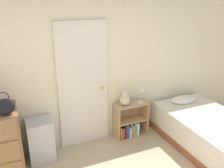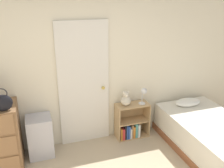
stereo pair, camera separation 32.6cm
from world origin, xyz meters
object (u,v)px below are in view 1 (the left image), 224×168
storage_bin (41,140)px  desk_lamp (142,92)px  bed (208,131)px  handbag (4,107)px  teddy_bear (125,99)px  bookshelf (129,124)px

storage_bin → desk_lamp: 1.81m
bed → desk_lamp: bearing=138.3°
storage_bin → desk_lamp: bearing=0.1°
storage_bin → handbag: bearing=-144.8°
handbag → storage_bin: bearing=35.2°
handbag → bed: size_ratio=0.17×
teddy_bear → desk_lamp: desk_lamp is taller
teddy_bear → bookshelf: bearing=-1.0°
storage_bin → bed: bearing=-16.2°
teddy_bear → bed: bearing=-34.6°
handbag → storage_bin: handbag is taller
storage_bin → teddy_bear: bearing=1.7°
handbag → bookshelf: 2.15m
bookshelf → desk_lamp: 0.63m
teddy_bear → bed: (1.15, -0.79, -0.47)m
bookshelf → desk_lamp: bearing=-10.7°
handbag → bookshelf: (1.95, 0.33, -0.85)m
handbag → bed: (3.00, -0.46, -0.83)m
desk_lamp → bed: bearing=-41.7°
handbag → teddy_bear: bearing=10.2°
handbag → storage_bin: (0.41, 0.29, -0.76)m
handbag → bed: handbag is taller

